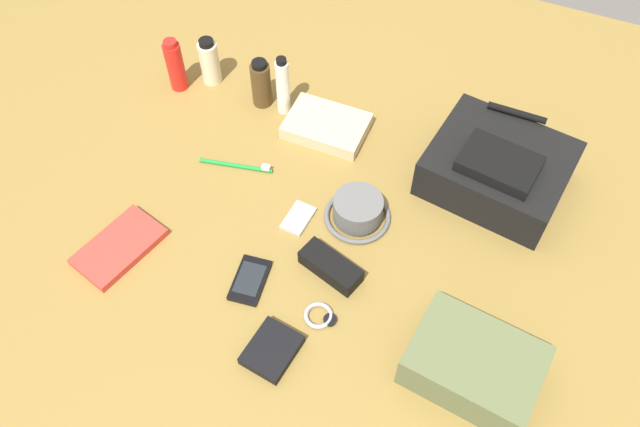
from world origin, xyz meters
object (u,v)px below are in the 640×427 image
toothpaste_tube (283,86)px  folded_towel (327,126)px  cell_phone (250,280)px  media_player (298,218)px  toiletry_pouch (474,364)px  lotion_bottle (210,62)px  sunscreen_spray (175,65)px  wristwatch (320,316)px  toothbrush (240,166)px  sunglasses_case (331,267)px  cologne_bottle (261,84)px  wallet (272,350)px  backpack (498,168)px  bucket_hat (358,211)px  paperback_novel (119,247)px

toothpaste_tube → folded_towel: size_ratio=0.86×
cell_phone → media_player: size_ratio=1.36×
toiletry_pouch → lotion_bottle: (-0.87, 0.53, 0.02)m
sunscreen_spray → media_player: size_ratio=1.75×
toiletry_pouch → wristwatch: 0.32m
toothbrush → sunglasses_case: sunglasses_case is taller
cologne_bottle → folded_towel: 0.20m
wallet → wristwatch: bearing=69.7°
toiletry_pouch → media_player: 0.51m
lotion_bottle → media_player: lotion_bottle is taller
media_player → folded_towel: size_ratio=0.44×
lotion_bottle → media_player: size_ratio=1.54×
backpack → toiletry_pouch: (0.08, -0.48, -0.01)m
cell_phone → wallet: bearing=-48.1°
toiletry_pouch → toothbrush: toiletry_pouch is taller
lotion_bottle → cologne_bottle: bearing=-7.5°
bucket_hat → toothbrush: bucket_hat is taller
wristwatch → wallet: bearing=-117.8°
lotion_bottle → wristwatch: (0.55, -0.54, -0.06)m
bucket_hat → paperback_novel: bucket_hat is taller
toothbrush → backpack: bearing=18.5°
toothpaste_tube → cell_phone: (0.15, -0.49, -0.08)m
sunscreen_spray → wristwatch: 0.78m
media_player → sunglasses_case: size_ratio=0.63×
wallet → toothpaste_tube: bearing=120.5°
bucket_hat → media_player: (-0.12, -0.06, -0.02)m
lotion_bottle → toothpaste_tube: size_ratio=0.78×
lotion_bottle → cell_phone: 0.64m
lotion_bottle → paperback_novel: (0.07, -0.56, -0.06)m
paperback_novel → media_player: (0.33, 0.23, -0.00)m
cell_phone → folded_towel: folded_towel is taller
cologne_bottle → paperback_novel: 0.55m
lotion_bottle → wallet: (0.49, -0.65, -0.05)m
toiletry_pouch → wallet: bearing=-163.0°
bucket_hat → sunglasses_case: 0.16m
toothpaste_tube → cell_phone: size_ratio=1.46×
cologne_bottle → paperback_novel: bearing=-99.7°
cologne_bottle → media_player: 0.39m
backpack → sunglasses_case: (-0.26, -0.38, -0.04)m
wristwatch → sunglasses_case: (-0.02, 0.11, 0.01)m
paperback_novel → bucket_hat: bearing=32.4°
backpack → folded_towel: 0.43m
bucket_hat → media_player: size_ratio=1.76×
toiletry_pouch → lotion_bottle: bearing=148.5°
backpack → wristwatch: size_ratio=4.82×
media_player → folded_towel: 0.28m
toiletry_pouch → sunscreen_spray: 1.05m
wristwatch → paperback_novel: bearing=-177.3°
cell_phone → toothbrush: toothbrush is taller
bucket_hat → lotion_bottle: (-0.53, 0.27, 0.04)m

